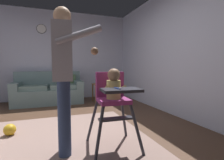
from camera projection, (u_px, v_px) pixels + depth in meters
name	position (u px, v px, depth m)	size (l,w,h in m)	color
ground	(73.00, 136.00, 2.56)	(5.73, 7.29, 0.10)	#513626
wall_far	(61.00, 56.00, 5.14)	(4.93, 0.06, 2.66)	silver
wall_right	(174.00, 50.00, 3.44)	(0.06, 6.29, 2.66)	silver
area_rug	(62.00, 143.00, 2.18)	(2.35, 2.46, 0.01)	gray
couch	(49.00, 91.00, 4.62)	(1.77, 0.86, 0.86)	slate
high_chair	(113.00, 93.00, 2.02)	(0.65, 0.76, 0.98)	#2F3038
adult_standing	(64.00, 73.00, 1.88)	(0.51, 0.54, 1.65)	navy
toy_ball	(10.00, 130.00, 2.44)	(0.17, 0.17, 0.17)	gold
side_table	(100.00, 88.00, 4.76)	(0.40, 0.40, 0.52)	brown
sippy_cup	(99.00, 82.00, 4.73)	(0.07, 0.07, 0.10)	#D13D33
wall_clock	(41.00, 29.00, 4.86)	(0.27, 0.04, 0.27)	white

